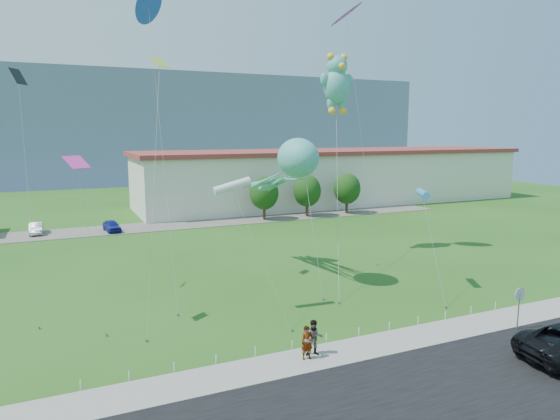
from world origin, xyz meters
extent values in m
plane|color=#225117|center=(0.00, 0.00, 0.00)|extent=(160.00, 160.00, 0.00)
cube|color=black|center=(0.00, -8.00, 0.03)|extent=(80.00, 8.00, 0.06)
cube|color=gray|center=(0.00, -2.75, 0.05)|extent=(80.00, 2.50, 0.10)
cube|color=#59544C|center=(0.00, 35.00, 0.03)|extent=(70.00, 6.00, 0.06)
cube|color=slate|center=(0.00, 120.00, 12.50)|extent=(160.00, 50.00, 25.00)
cube|color=beige|center=(26.00, 44.00, 3.80)|extent=(60.00, 14.00, 7.60)
cube|color=maroon|center=(26.00, 44.00, 7.90)|extent=(61.00, 15.00, 0.60)
cylinder|color=slate|center=(9.50, -4.20, 1.10)|extent=(0.07, 0.07, 2.20)
cylinder|color=red|center=(9.50, -4.20, 2.10)|extent=(0.76, 0.04, 0.76)
cylinder|color=white|center=(9.50, -4.22, 2.10)|extent=(0.80, 0.02, 0.80)
cylinder|color=white|center=(-13.00, -1.30, 0.25)|extent=(0.05, 0.05, 0.50)
cylinder|color=white|center=(-11.00, -1.30, 0.25)|extent=(0.05, 0.05, 0.50)
cylinder|color=white|center=(-9.00, -1.30, 0.25)|extent=(0.05, 0.05, 0.50)
cylinder|color=white|center=(-7.00, -1.30, 0.25)|extent=(0.05, 0.05, 0.50)
cylinder|color=white|center=(-5.00, -1.30, 0.25)|extent=(0.05, 0.05, 0.50)
cylinder|color=white|center=(-3.00, -1.30, 0.25)|extent=(0.05, 0.05, 0.50)
cylinder|color=white|center=(-1.00, -1.30, 0.25)|extent=(0.05, 0.05, 0.50)
cylinder|color=white|center=(1.00, -1.30, 0.25)|extent=(0.05, 0.05, 0.50)
cylinder|color=white|center=(3.00, -1.30, 0.25)|extent=(0.05, 0.05, 0.50)
cylinder|color=white|center=(5.00, -1.30, 0.25)|extent=(0.05, 0.05, 0.50)
cylinder|color=white|center=(7.00, -1.30, 0.25)|extent=(0.05, 0.05, 0.50)
cylinder|color=white|center=(9.00, -1.30, 0.25)|extent=(0.05, 0.05, 0.50)
cylinder|color=white|center=(11.00, -1.30, 0.25)|extent=(0.05, 0.05, 0.50)
cylinder|color=white|center=(13.00, -1.30, 0.25)|extent=(0.05, 0.05, 0.50)
cylinder|color=#3F2B19|center=(10.00, 34.00, 1.10)|extent=(0.36, 0.36, 2.20)
ellipsoid|color=#14380F|center=(10.00, 34.00, 3.40)|extent=(3.60, 3.60, 4.14)
cylinder|color=#3F2B19|center=(16.00, 34.00, 1.10)|extent=(0.36, 0.36, 2.20)
ellipsoid|color=#14380F|center=(16.00, 34.00, 3.40)|extent=(3.60, 3.60, 4.14)
cylinder|color=#3F2B19|center=(22.00, 34.00, 1.10)|extent=(0.36, 0.36, 2.20)
ellipsoid|color=#14380F|center=(22.00, 34.00, 3.40)|extent=(3.60, 3.60, 4.14)
imported|color=gray|center=(-2.89, -2.74, 0.93)|extent=(0.65, 0.48, 1.65)
imported|color=gray|center=(-2.38, -2.53, 0.99)|extent=(1.03, 0.90, 1.79)
imported|color=#B2B2B9|center=(-15.76, 35.96, 0.68)|extent=(1.41, 3.77, 1.23)
imported|color=navy|center=(-8.18, 34.00, 0.67)|extent=(1.89, 3.73, 1.22)
ellipsoid|color=teal|center=(1.81, 7.91, 9.17)|extent=(2.71, 3.52, 2.71)
sphere|color=white|center=(1.33, 6.85, 9.46)|extent=(0.43, 0.43, 0.43)
sphere|color=white|center=(2.30, 6.85, 9.46)|extent=(0.43, 0.43, 0.43)
cylinder|color=slate|center=(2.09, 4.59, 0.08)|extent=(0.10, 0.10, 0.16)
cylinder|color=gray|center=(1.95, 5.75, 4.27)|extent=(0.30, 2.35, 8.22)
ellipsoid|color=teal|center=(9.27, 15.54, 14.77)|extent=(2.40, 2.04, 3.00)
sphere|color=teal|center=(9.27, 15.54, 16.53)|extent=(1.76, 1.76, 1.76)
sphere|color=yellow|center=(8.63, 15.54, 17.27)|extent=(0.65, 0.65, 0.65)
sphere|color=yellow|center=(9.92, 15.54, 17.27)|extent=(0.65, 0.65, 0.65)
sphere|color=yellow|center=(9.27, 14.80, 16.44)|extent=(0.65, 0.65, 0.65)
ellipsoid|color=teal|center=(8.07, 15.54, 15.33)|extent=(0.83, 0.59, 1.16)
ellipsoid|color=teal|center=(10.47, 15.54, 15.33)|extent=(0.83, 0.59, 1.16)
ellipsoid|color=teal|center=(8.72, 15.54, 13.39)|extent=(0.74, 0.65, 1.20)
ellipsoid|color=teal|center=(9.83, 15.54, 13.39)|extent=(0.74, 0.65, 1.20)
sphere|color=yellow|center=(8.72, 15.35, 12.74)|extent=(0.65, 0.65, 0.65)
sphere|color=yellow|center=(9.83, 15.35, 12.74)|extent=(0.65, 0.65, 0.65)
cylinder|color=slate|center=(2.67, 3.58, 0.08)|extent=(0.10, 0.10, 0.16)
cylinder|color=gray|center=(5.97, 9.56, 6.36)|extent=(6.63, 11.99, 12.41)
cube|color=black|center=(-15.16, 12.89, 14.33)|extent=(1.29, 1.29, 0.86)
cylinder|color=slate|center=(-14.79, 6.86, 0.08)|extent=(0.10, 0.10, 0.16)
cylinder|color=gray|center=(-14.98, 9.88, 7.15)|extent=(0.40, 6.06, 13.98)
cylinder|color=#2D7DCC|center=(9.39, 3.97, 6.76)|extent=(0.50, 2.25, 0.87)
cylinder|color=slate|center=(8.36, 0.11, 0.08)|extent=(0.10, 0.10, 0.16)
cylinder|color=gray|center=(8.88, 2.04, 3.36)|extent=(1.06, 3.89, 6.41)
cylinder|color=silver|center=(-4.03, 4.74, 7.80)|extent=(0.50, 2.25, 0.87)
cylinder|color=slate|center=(-2.02, 0.74, 0.08)|extent=(0.10, 0.10, 0.16)
cylinder|color=gray|center=(-3.03, 2.74, 3.88)|extent=(2.04, 4.03, 7.45)
cube|color=#E232A1|center=(-12.35, 5.85, 9.33)|extent=(1.29, 1.29, 0.86)
cylinder|color=slate|center=(-11.45, 4.27, 0.08)|extent=(0.10, 0.10, 0.16)
cylinder|color=gray|center=(-11.90, 5.06, 4.65)|extent=(0.94, 1.61, 8.98)
cone|color=#BE33CF|center=(9.61, 14.77, 20.70)|extent=(1.80, 1.33, 1.33)
cylinder|color=slate|center=(10.40, 10.36, 0.08)|extent=(0.10, 0.10, 0.16)
cylinder|color=gray|center=(10.00, 12.56, 10.33)|extent=(0.82, 4.44, 20.34)
cube|color=#A3CD30|center=(-6.52, 12.36, 15.60)|extent=(1.29, 1.29, 0.86)
cylinder|color=slate|center=(-9.60, 2.66, 0.08)|extent=(0.10, 0.10, 0.16)
cylinder|color=gray|center=(-8.06, 7.51, 7.78)|extent=(3.11, 9.73, 15.25)
cone|color=blue|center=(-6.53, 15.60, 20.01)|extent=(1.80, 1.33, 1.33)
cylinder|color=slate|center=(-7.25, 5.68, 0.08)|extent=(0.10, 0.10, 0.16)
cylinder|color=gray|center=(-6.89, 10.64, 9.99)|extent=(0.75, 9.94, 19.66)
camera|label=1|loc=(-13.34, -22.86, 10.95)|focal=32.00mm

